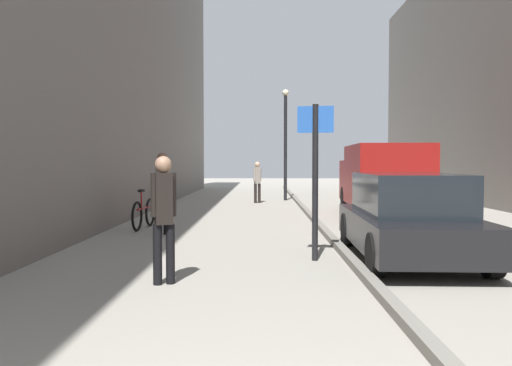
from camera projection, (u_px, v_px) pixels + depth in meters
ground_plane at (257, 226)px, 13.50m from camera, size 80.00×80.00×0.00m
kerb_strip at (318, 223)px, 13.48m from camera, size 0.16×40.00×0.12m
pedestrian_main_foreground at (257, 179)px, 20.99m from camera, size 0.31×0.25×1.66m
pedestrian_mid_block at (163, 187)px, 11.84m from camera, size 0.35×0.28×1.86m
pedestrian_far_crossing at (164, 210)px, 6.96m from camera, size 0.33×0.25×1.72m
delivery_van at (383, 177)px, 16.12m from camera, size 2.27×5.02×2.16m
parked_car at (408, 217)px, 8.79m from camera, size 1.93×4.24×1.45m
street_sign_post at (315, 168)px, 8.64m from camera, size 0.60×0.12×2.60m
lamp_post at (285, 137)px, 22.35m from camera, size 0.28×0.28×4.76m
bicycle_leaning at (144, 213)px, 12.85m from camera, size 0.21×1.77×0.98m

